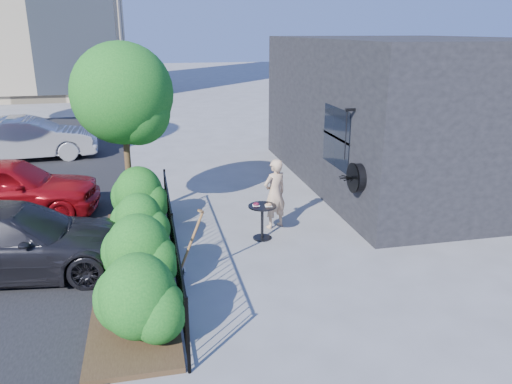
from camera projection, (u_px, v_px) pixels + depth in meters
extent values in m
plane|color=gray|center=(254.00, 261.00, 9.52)|extent=(120.00, 120.00, 0.00)
cube|color=black|center=(409.00, 111.00, 14.20)|extent=(6.00, 9.00, 4.00)
cube|color=black|center=(337.00, 137.00, 11.70)|extent=(0.04, 1.60, 1.40)
cube|color=black|center=(337.00, 137.00, 11.71)|extent=(0.05, 1.70, 0.06)
cylinder|color=black|center=(357.00, 178.00, 10.46)|extent=(0.18, 0.60, 0.60)
cylinder|color=black|center=(353.00, 178.00, 10.44)|extent=(0.03, 0.64, 0.64)
cube|color=black|center=(351.00, 110.00, 10.50)|extent=(0.25, 0.06, 0.06)
cylinder|color=black|center=(346.00, 136.00, 10.66)|extent=(0.02, 0.02, 1.05)
cylinder|color=black|center=(188.00, 336.00, 6.26)|extent=(0.05, 0.05, 1.10)
cylinder|color=black|center=(173.00, 242.00, 9.04)|extent=(0.05, 0.05, 1.10)
cylinder|color=black|center=(165.00, 192.00, 11.83)|extent=(0.05, 0.05, 1.10)
cube|color=black|center=(172.00, 215.00, 8.88)|extent=(0.03, 6.00, 0.03)
cube|color=black|center=(174.00, 264.00, 9.18)|extent=(0.03, 6.00, 0.03)
cylinder|color=black|center=(187.00, 331.00, 6.35)|extent=(0.02, 0.02, 1.04)
cylinder|color=black|center=(186.00, 323.00, 6.54)|extent=(0.02, 0.02, 1.04)
cylinder|color=black|center=(185.00, 315.00, 6.72)|extent=(0.02, 0.02, 1.04)
cylinder|color=black|center=(183.00, 307.00, 6.91)|extent=(0.02, 0.02, 1.04)
cylinder|color=black|center=(182.00, 300.00, 7.09)|extent=(0.02, 0.02, 1.04)
cylinder|color=black|center=(181.00, 293.00, 7.28)|extent=(0.02, 0.02, 1.04)
cylinder|color=black|center=(180.00, 286.00, 7.46)|extent=(0.02, 0.02, 1.04)
cylinder|color=black|center=(179.00, 280.00, 7.65)|extent=(0.02, 0.02, 1.04)
cylinder|color=black|center=(178.00, 274.00, 7.83)|extent=(0.02, 0.02, 1.04)
cylinder|color=black|center=(177.00, 269.00, 8.02)|extent=(0.02, 0.02, 1.04)
cylinder|color=black|center=(177.00, 263.00, 8.21)|extent=(0.02, 0.02, 1.04)
cylinder|color=black|center=(176.00, 258.00, 8.39)|extent=(0.02, 0.02, 1.04)
cylinder|color=black|center=(175.00, 253.00, 8.58)|extent=(0.02, 0.02, 1.04)
cylinder|color=black|center=(174.00, 248.00, 8.76)|extent=(0.02, 0.02, 1.04)
cylinder|color=black|center=(174.00, 244.00, 8.95)|extent=(0.02, 0.02, 1.04)
cylinder|color=black|center=(173.00, 239.00, 9.13)|extent=(0.02, 0.02, 1.04)
cylinder|color=black|center=(172.00, 235.00, 9.32)|extent=(0.02, 0.02, 1.04)
cylinder|color=black|center=(172.00, 231.00, 9.51)|extent=(0.02, 0.02, 1.04)
cylinder|color=black|center=(171.00, 227.00, 9.69)|extent=(0.02, 0.02, 1.04)
cylinder|color=black|center=(170.00, 224.00, 9.88)|extent=(0.02, 0.02, 1.04)
cylinder|color=black|center=(170.00, 220.00, 10.06)|extent=(0.02, 0.02, 1.04)
cylinder|color=black|center=(169.00, 217.00, 10.25)|extent=(0.02, 0.02, 1.04)
cylinder|color=black|center=(169.00, 213.00, 10.43)|extent=(0.02, 0.02, 1.04)
cylinder|color=black|center=(168.00, 210.00, 10.62)|extent=(0.02, 0.02, 1.04)
cylinder|color=black|center=(168.00, 207.00, 10.80)|extent=(0.02, 0.02, 1.04)
cylinder|color=black|center=(167.00, 204.00, 10.99)|extent=(0.02, 0.02, 1.04)
cylinder|color=black|center=(167.00, 201.00, 11.18)|extent=(0.02, 0.02, 1.04)
cylinder|color=black|center=(166.00, 198.00, 11.36)|extent=(0.02, 0.02, 1.04)
cylinder|color=black|center=(166.00, 195.00, 11.55)|extent=(0.02, 0.02, 1.04)
cylinder|color=black|center=(166.00, 193.00, 11.73)|extent=(0.02, 0.02, 1.04)
cube|color=#382616|center=(136.00, 271.00, 9.06)|extent=(1.30, 6.00, 0.08)
ellipsoid|color=#145719|center=(138.00, 299.00, 6.83)|extent=(1.10, 1.10, 1.24)
ellipsoid|color=#145719|center=(139.00, 251.00, 8.31)|extent=(1.10, 1.10, 1.24)
ellipsoid|color=#145719|center=(139.00, 219.00, 9.71)|extent=(1.10, 1.10, 1.24)
ellipsoid|color=#145719|center=(139.00, 197.00, 11.01)|extent=(1.10, 1.10, 1.24)
cylinder|color=#3F2B19|center=(128.00, 169.00, 11.27)|extent=(0.14, 0.14, 2.40)
sphere|color=#145719|center=(122.00, 96.00, 10.76)|extent=(2.20, 2.20, 2.20)
sphere|color=#145719|center=(138.00, 112.00, 10.74)|extent=(1.43, 1.43, 1.43)
cylinder|color=black|center=(262.00, 206.00, 10.33)|extent=(0.59, 0.59, 0.03)
cylinder|color=black|center=(262.00, 222.00, 10.44)|extent=(0.06, 0.06, 0.70)
cylinder|color=black|center=(262.00, 238.00, 10.55)|extent=(0.39, 0.39, 0.03)
cube|color=white|center=(256.00, 205.00, 10.34)|extent=(0.17, 0.17, 0.01)
cube|color=white|center=(269.00, 206.00, 10.31)|extent=(0.17, 0.17, 0.01)
torus|color=#470B0F|center=(256.00, 204.00, 10.33)|extent=(0.13, 0.13, 0.04)
torus|color=tan|center=(269.00, 205.00, 10.30)|extent=(0.13, 0.13, 0.04)
imported|color=tan|center=(275.00, 194.00, 10.93)|extent=(0.67, 0.56, 1.56)
cylinder|color=brown|center=(191.00, 243.00, 8.59)|extent=(0.50, 0.05, 1.14)
cube|color=gray|center=(182.00, 276.00, 8.74)|extent=(0.12, 0.17, 0.24)
cylinder|color=brown|center=(200.00, 211.00, 8.45)|extent=(0.10, 0.10, 0.06)
imported|color=#A30D15|center=(7.00, 188.00, 11.60)|extent=(4.25, 1.97, 1.41)
imported|color=#ACACB1|center=(30.00, 138.00, 16.80)|extent=(4.42, 1.81, 1.43)
imported|color=black|center=(13.00, 241.00, 8.86)|extent=(4.56, 2.20, 1.28)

